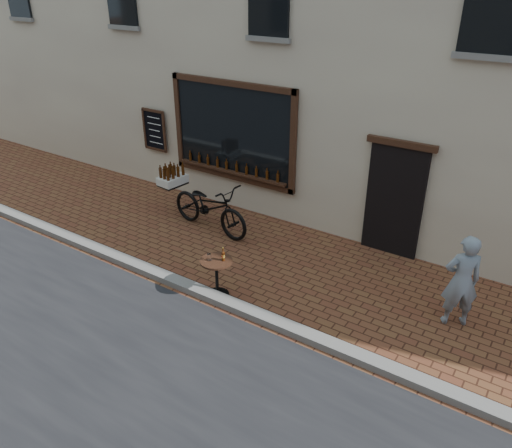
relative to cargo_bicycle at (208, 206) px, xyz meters
The scene contains 5 objects.
ground 2.86m from the cargo_bicycle, 52.84° to the right, with size 90.00×90.00×0.00m, color brown.
kerb 2.69m from the cargo_bicycle, 50.22° to the right, with size 90.00×0.25×0.12m, color slate.
cargo_bicycle is the anchor object (origin of this frame).
bistro_table 2.52m from the cargo_bicycle, 48.39° to the right, with size 0.56×0.56×0.95m.
pedestrian 5.29m from the cargo_bicycle, ahead, with size 0.57×0.38×1.57m, color gray.
Camera 1 is at (4.51, -5.25, 5.06)m, focal length 35.00 mm.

